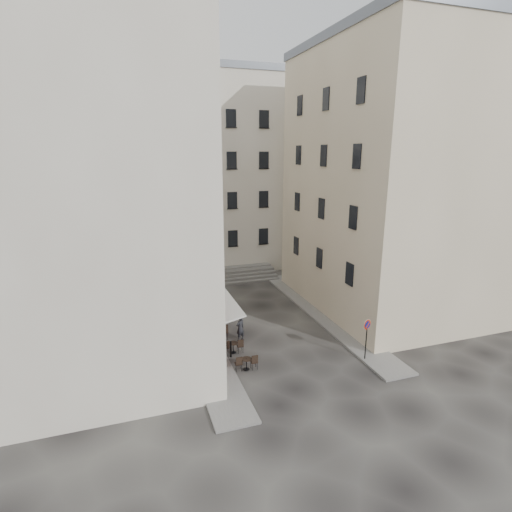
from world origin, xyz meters
name	(u,v)px	position (x,y,z in m)	size (l,w,h in m)	color
ground	(278,341)	(0.00, 0.00, 0.00)	(90.00, 90.00, 0.00)	black
sidewalk_left	(194,324)	(-4.50, 4.00, 0.06)	(2.00, 22.00, 0.12)	slate
sidewalk_right	(321,313)	(4.50, 3.00, 0.06)	(2.00, 18.00, 0.12)	slate
building_left	(78,170)	(-10.50, 3.00, 10.31)	(12.20, 16.20, 20.60)	beige
building_right	(398,180)	(10.50, 3.50, 9.31)	(12.20, 14.20, 18.60)	#BEAE8D
building_back	(199,172)	(-1.00, 19.00, 9.31)	(18.20, 10.20, 18.60)	beige
cafe_storefront	(204,315)	(-4.32, 1.00, 1.88)	(1.74, 7.30, 3.50)	#470A10
stone_steps	(227,276)	(0.00, 12.57, 0.40)	(9.00, 3.15, 0.80)	#5C5957
bollard_near	(231,348)	(-3.25, -1.00, 0.53)	(0.12, 0.12, 0.98)	black
bollard_mid	(217,324)	(-3.25, 2.50, 0.53)	(0.12, 0.12, 0.98)	black
bollard_far	(206,305)	(-3.25, 6.00, 0.53)	(0.12, 0.12, 0.98)	black
no_parking_sign	(367,332)	(3.71, -3.77, 1.73)	(0.53, 0.21, 2.45)	black
bistro_table_a	(246,363)	(-2.83, -2.61, 0.43)	(1.19, 0.56, 0.83)	black
bistro_table_b	(233,346)	(-3.01, -0.61, 0.42)	(1.16, 0.54, 0.81)	black
bistro_table_c	(216,333)	(-3.56, 1.28, 0.49)	(1.37, 0.64, 0.97)	black
bistro_table_d	(214,319)	(-3.25, 3.38, 0.49)	(1.36, 0.64, 0.95)	black
bistro_table_e	(219,316)	(-2.77, 3.83, 0.49)	(1.36, 0.64, 0.96)	black
pedestrian	(240,328)	(-2.17, 0.79, 0.82)	(0.59, 0.39, 1.63)	black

